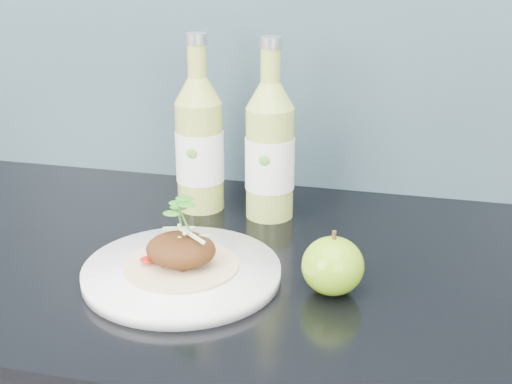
% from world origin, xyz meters
% --- Properties ---
extents(dinner_plate, '(0.28, 0.28, 0.02)m').
position_xyz_m(dinner_plate, '(-0.04, 1.62, 0.91)').
color(dinner_plate, white).
rests_on(dinner_plate, kitchen_counter).
extents(pork_taco, '(0.14, 0.14, 0.10)m').
position_xyz_m(pork_taco, '(-0.04, 1.62, 0.94)').
color(pork_taco, tan).
rests_on(pork_taco, dinner_plate).
extents(green_apple, '(0.09, 0.09, 0.08)m').
position_xyz_m(green_apple, '(0.14, 1.63, 0.94)').
color(green_apple, '#5F9710').
rests_on(green_apple, kitchen_counter).
extents(cider_bottle_left, '(0.09, 0.09, 0.27)m').
position_xyz_m(cider_bottle_left, '(-0.09, 1.85, 1.00)').
color(cider_bottle_left, '#A1B14A').
rests_on(cider_bottle_left, kitchen_counter).
extents(cider_bottle_right, '(0.08, 0.08, 0.27)m').
position_xyz_m(cider_bottle_right, '(0.02, 1.84, 1.00)').
color(cider_bottle_right, '#A0B84C').
rests_on(cider_bottle_right, kitchen_counter).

